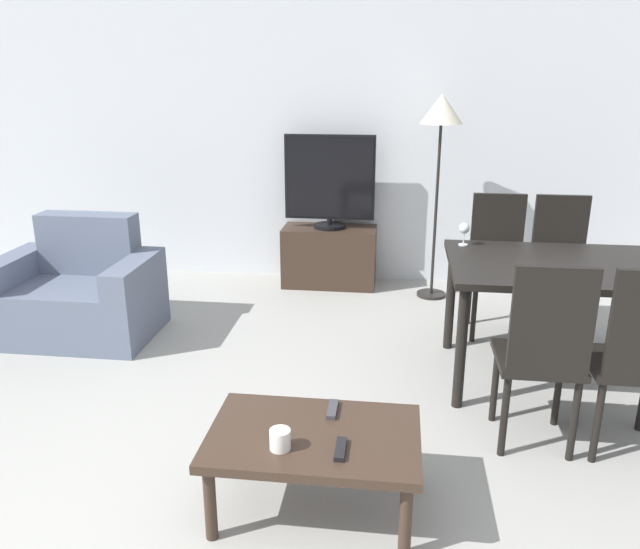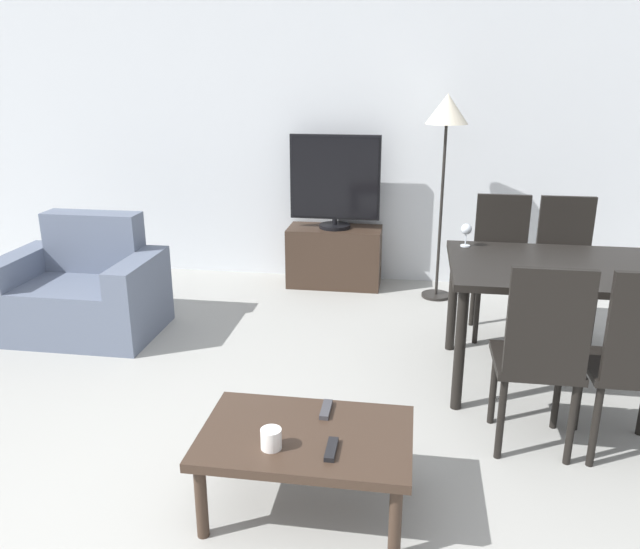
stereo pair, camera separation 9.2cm
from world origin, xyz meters
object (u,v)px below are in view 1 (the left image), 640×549
object	(u,v)px
dining_table	(555,277)
wine_glass_left	(464,230)
remote_secondary	(341,449)
tv	(330,182)
dining_chair_far	(560,260)
dining_chair_near	(543,349)
cup_white_near	(280,439)
armchair	(79,295)
tv_stand	(329,256)
dining_chair_far_left	(497,258)
remote_primary	(332,409)
coffee_table	(314,443)
floor_lamp	(441,122)
dining_chair_near_right	(638,354)

from	to	relation	value
dining_table	wine_glass_left	size ratio (longest dim) A/B	8.41
remote_secondary	wine_glass_left	world-z (taller)	wine_glass_left
tv	dining_chair_far	bearing A→B (deg)	-26.07
dining_chair_near	cup_white_near	size ratio (longest dim) A/B	11.64
armchair	dining_chair_near	xyz separation A→B (m)	(2.93, -1.09, 0.25)
armchair	tv_stand	size ratio (longest dim) A/B	1.33
armchair	dining_chair_far_left	bearing A→B (deg)	8.69
remote_primary	dining_chair_near	bearing A→B (deg)	22.65
dining_chair_far	cup_white_near	distance (m)	2.75
tv	dining_chair_near	world-z (taller)	tv
tv_stand	cup_white_near	xyz separation A→B (m)	(0.15, -3.10, 0.15)
dining_chair_far	coffee_table	bearing A→B (deg)	-124.33
tv_stand	floor_lamp	distance (m)	1.48
floor_lamp	remote_primary	size ratio (longest dim) A/B	10.94
floor_lamp	dining_chair_far	bearing A→B (deg)	-38.37
dining_table	remote_primary	size ratio (longest dim) A/B	8.19
coffee_table	dining_chair_far_left	distance (m)	2.37
remote_primary	tv_stand	bearing A→B (deg)	96.70
dining_chair_far_left	remote_primary	bearing A→B (deg)	-116.38
armchair	floor_lamp	bearing A→B (deg)	23.72
dining_chair_far	dining_chair_far_left	bearing A→B (deg)	180.00
cup_white_near	remote_primary	bearing A→B (deg)	60.47
dining_chair_near_right	dining_chair_far	bearing A→B (deg)	90.00
tv_stand	tv	distance (m)	0.66
dining_chair_far	cup_white_near	size ratio (longest dim) A/B	11.64
remote_secondary	dining_chair_near	bearing A→B (deg)	37.91
armchair	cup_white_near	size ratio (longest dim) A/B	12.65
armchair	floor_lamp	world-z (taller)	floor_lamp
dining_chair_near	dining_chair_near_right	bearing A→B (deg)	0.00
floor_lamp	remote_secondary	world-z (taller)	floor_lamp
wine_glass_left	armchair	bearing A→B (deg)	179.97
tv_stand	dining_chair_near_right	xyz separation A→B (m)	(1.72, -2.39, 0.28)
dining_chair_far	remote_primary	bearing A→B (deg)	-125.64
dining_chair_near	remote_secondary	world-z (taller)	dining_chair_near
coffee_table	dining_chair_far	world-z (taller)	dining_chair_far
dining_chair_near	floor_lamp	size ratio (longest dim) A/B	0.60
dining_chair_near_right	wine_glass_left	bearing A→B (deg)	123.44
floor_lamp	cup_white_near	bearing A→B (deg)	-104.12
dining_chair_near	wine_glass_left	xyz separation A→B (m)	(-0.29, 1.09, 0.31)
remote_secondary	cup_white_near	xyz separation A→B (m)	(-0.24, -0.01, 0.03)
tv	armchair	bearing A→B (deg)	-141.84
remote_primary	tv	bearing A→B (deg)	96.70
dining_table	dining_chair_near	size ratio (longest dim) A/B	1.25
armchair	wine_glass_left	bearing A→B (deg)	-0.03
remote_secondary	armchair	bearing A→B (deg)	138.59
armchair	dining_chair_near_right	xyz separation A→B (m)	(3.36, -1.09, 0.25)
dining_table	tv_stand	bearing A→B (deg)	133.00
remote_primary	remote_secondary	world-z (taller)	same
wine_glass_left	tv	bearing A→B (deg)	127.75
dining_chair_near	remote_primary	world-z (taller)	dining_chair_near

